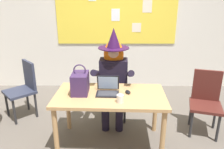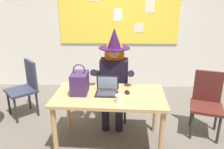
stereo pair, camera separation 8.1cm
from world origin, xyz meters
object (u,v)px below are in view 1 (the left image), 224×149
(laptop, at_px, (108,89))
(computer_mouse, at_px, (128,92))
(handbag, at_px, (80,83))
(chair_extra_corner, at_px, (206,99))
(chair_at_desk, at_px, (113,87))
(coffee_mug, at_px, (120,99))
(desk_main, at_px, (110,101))
(chair_spare_by_window, at_px, (24,86))
(person_costumed, at_px, (113,72))

(laptop, distance_m, computer_mouse, 0.26)
(handbag, distance_m, chair_extra_corner, 1.78)
(chair_at_desk, xyz_separation_m, coffee_mug, (0.08, -0.96, 0.25))
(coffee_mug, bearing_deg, chair_at_desk, 94.46)
(laptop, height_order, chair_extra_corner, laptop)
(laptop, xyz_separation_m, chair_extra_corner, (1.38, 0.28, -0.26))
(laptop, distance_m, chair_extra_corner, 1.43)
(desk_main, xyz_separation_m, chair_at_desk, (0.04, 0.74, -0.11))
(coffee_mug, xyz_separation_m, chair_spare_by_window, (-1.51, 0.96, -0.25))
(chair_at_desk, bearing_deg, desk_main, -3.79)
(chair_at_desk, height_order, laptop, laptop)
(desk_main, relative_size, coffee_mug, 14.82)
(handbag, relative_size, chair_spare_by_window, 0.42)
(person_costumed, relative_size, laptop, 4.92)
(computer_mouse, distance_m, chair_extra_corner, 1.18)
(coffee_mug, bearing_deg, chair_spare_by_window, 147.43)
(desk_main, bearing_deg, handbag, 173.00)
(handbag, bearing_deg, computer_mouse, -0.95)
(chair_at_desk, height_order, coffee_mug, chair_at_desk)
(chair_spare_by_window, bearing_deg, handbag, 103.45)
(laptop, bearing_deg, chair_at_desk, 86.54)
(handbag, relative_size, coffee_mug, 3.98)
(coffee_mug, bearing_deg, laptop, 119.16)
(person_costumed, bearing_deg, computer_mouse, 19.95)
(computer_mouse, bearing_deg, chair_spare_by_window, 140.08)
(laptop, distance_m, chair_spare_by_window, 1.55)
(computer_mouse, distance_m, coffee_mug, 0.28)
(handbag, xyz_separation_m, coffee_mug, (0.49, -0.27, -0.09))
(computer_mouse, bearing_deg, desk_main, 172.70)
(computer_mouse, bearing_deg, chair_at_desk, 88.05)
(chair_at_desk, xyz_separation_m, person_costumed, (-0.00, -0.12, 0.29))
(chair_extra_corner, bearing_deg, laptop, -61.97)
(computer_mouse, height_order, handbag, handbag)
(laptop, bearing_deg, person_costumed, 85.46)
(handbag, bearing_deg, laptop, -0.90)
(handbag, bearing_deg, chair_extra_corner, 8.96)
(computer_mouse, distance_m, handbag, 0.61)
(chair_at_desk, xyz_separation_m, chair_spare_by_window, (-1.43, -0.00, 0.00))
(desk_main, height_order, laptop, laptop)
(coffee_mug, relative_size, chair_spare_by_window, 0.10)
(chair_at_desk, xyz_separation_m, handbag, (-0.42, -0.69, 0.33))
(laptop, xyz_separation_m, computer_mouse, (0.26, -0.00, -0.03))
(laptop, height_order, chair_spare_by_window, laptop)
(desk_main, xyz_separation_m, coffee_mug, (0.12, -0.23, 0.13))
(computer_mouse, relative_size, coffee_mug, 1.09)
(coffee_mug, bearing_deg, person_costumed, 95.23)
(coffee_mug, distance_m, chair_extra_corner, 1.37)
(chair_at_desk, relative_size, handbag, 2.40)
(chair_at_desk, xyz_separation_m, laptop, (-0.07, -0.70, 0.25))
(desk_main, bearing_deg, chair_at_desk, 86.64)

